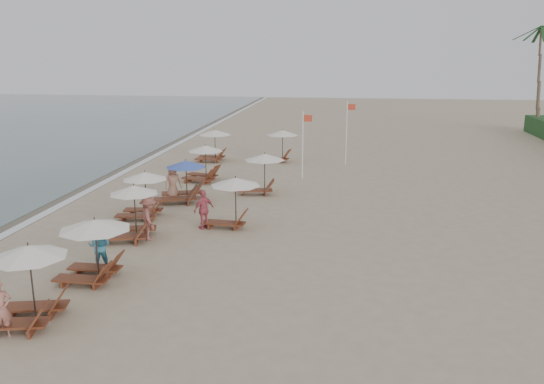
# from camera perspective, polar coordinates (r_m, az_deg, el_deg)

# --- Properties ---
(ground) EXTENTS (160.00, 160.00, 0.00)m
(ground) POSITION_cam_1_polar(r_m,az_deg,el_deg) (18.81, -2.72, -9.61)
(ground) COLOR tan
(ground) RESTS_ON ground
(wet_sand_band) EXTENTS (3.20, 140.00, 0.01)m
(wet_sand_band) POSITION_cam_1_polar(r_m,az_deg,el_deg) (32.09, -21.71, -0.53)
(wet_sand_band) COLOR #6B5E4C
(wet_sand_band) RESTS_ON ground
(foam_line) EXTENTS (0.50, 140.00, 0.02)m
(foam_line) POSITION_cam_1_polar(r_m,az_deg,el_deg) (31.47, -19.65, -0.60)
(foam_line) COLOR white
(foam_line) RESTS_ON ground
(lounger_station_0) EXTENTS (2.57, 2.25, 2.39)m
(lounger_station_0) POSITION_cam_1_polar(r_m,az_deg,el_deg) (17.39, -24.07, -8.93)
(lounger_station_0) COLOR brown
(lounger_station_0) RESTS_ON ground
(lounger_station_1) EXTENTS (2.57, 2.41, 2.17)m
(lounger_station_1) POSITION_cam_1_polar(r_m,az_deg,el_deg) (19.77, -18.07, -5.41)
(lounger_station_1) COLOR brown
(lounger_station_1) RESTS_ON ground
(lounger_station_2) EXTENTS (2.54, 2.37, 2.31)m
(lounger_station_2) POSITION_cam_1_polar(r_m,az_deg,el_deg) (23.74, -14.45, -2.31)
(lounger_station_2) COLOR brown
(lounger_station_2) RESTS_ON ground
(lounger_station_3) EXTENTS (2.42, 2.08, 2.21)m
(lounger_station_3) POSITION_cam_1_polar(r_m,az_deg,el_deg) (26.62, -13.25, -0.31)
(lounger_station_3) COLOR brown
(lounger_station_3) RESTS_ON ground
(lounger_station_4) EXTENTS (2.73, 2.71, 2.17)m
(lounger_station_4) POSITION_cam_1_polar(r_m,az_deg,el_deg) (29.29, -9.34, 0.90)
(lounger_station_4) COLOR brown
(lounger_station_4) RESTS_ON ground
(lounger_station_5) EXTENTS (2.56, 2.41, 2.19)m
(lounger_station_5) POSITION_cam_1_polar(r_m,az_deg,el_deg) (33.73, -7.22, 2.87)
(lounger_station_5) COLOR brown
(lounger_station_5) RESTS_ON ground
(lounger_station_6) EXTENTS (2.57, 2.35, 2.25)m
(lounger_station_6) POSITION_cam_1_polar(r_m,az_deg,el_deg) (39.93, -6.15, 4.85)
(lounger_station_6) COLOR brown
(lounger_station_6) RESTS_ON ground
(inland_station_0) EXTENTS (2.66, 2.24, 2.22)m
(inland_station_0) POSITION_cam_1_polar(r_m,az_deg,el_deg) (24.52, -4.28, -0.49)
(inland_station_0) COLOR brown
(inland_station_0) RESTS_ON ground
(inland_station_1) EXTENTS (2.70, 2.24, 2.22)m
(inland_station_1) POSITION_cam_1_polar(r_m,az_deg,el_deg) (30.26, -1.19, 2.32)
(inland_station_1) COLOR brown
(inland_station_1) RESTS_ON ground
(inland_station_2) EXTENTS (2.76, 2.24, 2.22)m
(inland_station_2) POSITION_cam_1_polar(r_m,az_deg,el_deg) (39.51, 0.73, 5.07)
(inland_station_2) COLOR brown
(inland_station_2) RESTS_ON ground
(beachgoer_near) EXTENTS (0.70, 0.69, 1.63)m
(beachgoer_near) POSITION_cam_1_polar(r_m,az_deg,el_deg) (17.03, -26.10, -10.77)
(beachgoer_near) COLOR #A9685B
(beachgoer_near) RESTS_ON ground
(beachgoer_mid_a) EXTENTS (0.91, 0.76, 1.69)m
(beachgoer_mid_a) POSITION_cam_1_polar(r_m,az_deg,el_deg) (20.87, -17.27, -5.33)
(beachgoer_mid_a) COLOR teal
(beachgoer_mid_a) RESTS_ON ground
(beachgoer_mid_b) EXTENTS (1.22, 1.38, 1.85)m
(beachgoer_mid_b) POSITION_cam_1_polar(r_m,az_deg,el_deg) (23.50, -12.54, -2.64)
(beachgoer_mid_b) COLOR brown
(beachgoer_mid_b) RESTS_ON ground
(beachgoer_far_a) EXTENTS (0.98, 1.08, 1.76)m
(beachgoer_far_a) POSITION_cam_1_polar(r_m,az_deg,el_deg) (24.56, -7.01, -1.78)
(beachgoer_far_a) COLOR #C24D5B
(beachgoer_far_a) RESTS_ON ground
(beachgoer_far_b) EXTENTS (1.08, 1.02, 1.86)m
(beachgoer_far_b) POSITION_cam_1_polar(r_m,az_deg,el_deg) (29.70, -10.16, 0.99)
(beachgoer_far_b) COLOR #A6715A
(beachgoer_far_b) RESTS_ON ground
(flag_pole_near) EXTENTS (0.60, 0.08, 4.12)m
(flag_pole_near) POSITION_cam_1_polar(r_m,az_deg,el_deg) (33.99, 3.23, 5.19)
(flag_pole_near) COLOR silver
(flag_pole_near) RESTS_ON ground
(flag_pole_far) EXTENTS (0.59, 0.08, 4.40)m
(flag_pole_far) POSITION_cam_1_polar(r_m,az_deg,el_deg) (38.45, 7.71, 6.34)
(flag_pole_far) COLOR silver
(flag_pole_far) RESTS_ON ground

